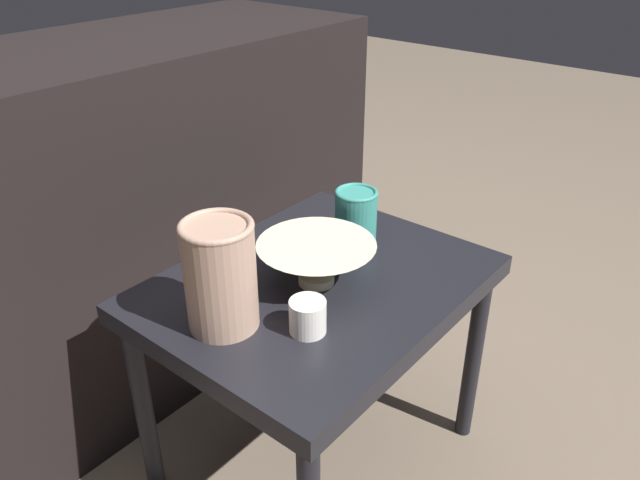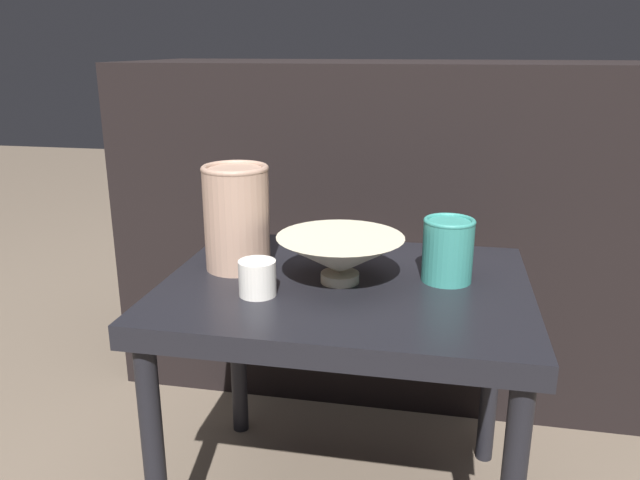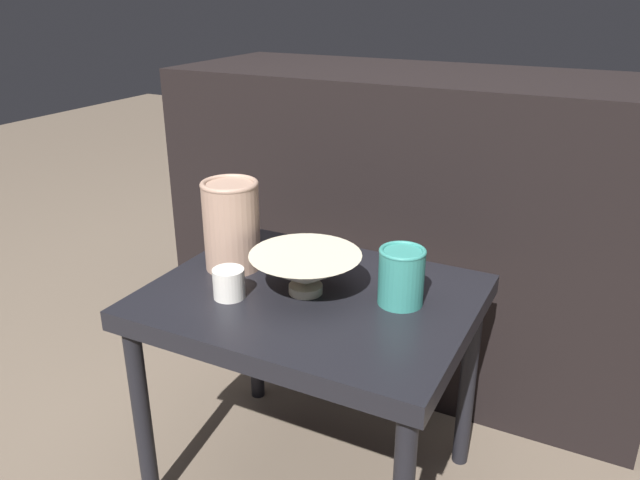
{
  "view_description": "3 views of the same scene",
  "coord_description": "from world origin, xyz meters",
  "views": [
    {
      "loc": [
        -0.76,
        -0.63,
        1.11
      ],
      "look_at": [
        0.01,
        0.0,
        0.55
      ],
      "focal_mm": 35.0,
      "sensor_mm": 36.0,
      "label": 1
    },
    {
      "loc": [
        0.15,
        -1.0,
        0.87
      ],
      "look_at": [
        -0.05,
        0.02,
        0.54
      ],
      "focal_mm": 35.0,
      "sensor_mm": 36.0,
      "label": 2
    },
    {
      "loc": [
        0.51,
        -0.97,
        1.04
      ],
      "look_at": [
        0.01,
        0.01,
        0.58
      ],
      "focal_mm": 35.0,
      "sensor_mm": 36.0,
      "label": 3
    }
  ],
  "objects": [
    {
      "name": "ground_plane",
      "position": [
        0.0,
        0.0,
        0.0
      ],
      "size": [
        8.0,
        8.0,
        0.0
      ],
      "primitive_type": "plane",
      "color": "#6B5B4C"
    },
    {
      "name": "table",
      "position": [
        0.0,
        0.0,
        0.42
      ],
      "size": [
        0.63,
        0.5,
        0.47
      ],
      "color": "black",
      "rests_on": "ground_plane"
    },
    {
      "name": "couch_backdrop",
      "position": [
        0.0,
        0.61,
        0.42
      ],
      "size": [
        1.29,
        0.5,
        0.83
      ],
      "color": "black",
      "rests_on": "ground_plane"
    },
    {
      "name": "bowl",
      "position": [
        -0.01,
        -0.01,
        0.52
      ],
      "size": [
        0.22,
        0.22,
        0.08
      ],
      "color": "beige",
      "rests_on": "table"
    },
    {
      "name": "vase_textured_left",
      "position": [
        -0.21,
        0.03,
        0.57
      ],
      "size": [
        0.12,
        0.12,
        0.19
      ],
      "color": "tan",
      "rests_on": "table"
    },
    {
      "name": "vase_colorful_right",
      "position": [
        0.17,
        0.04,
        0.53
      ],
      "size": [
        0.09,
        0.09,
        0.11
      ],
      "color": "teal",
      "rests_on": "table"
    },
    {
      "name": "cup",
      "position": [
        -0.13,
        -0.09,
        0.5
      ],
      "size": [
        0.06,
        0.06,
        0.06
      ],
      "color": "silver",
      "rests_on": "table"
    }
  ]
}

